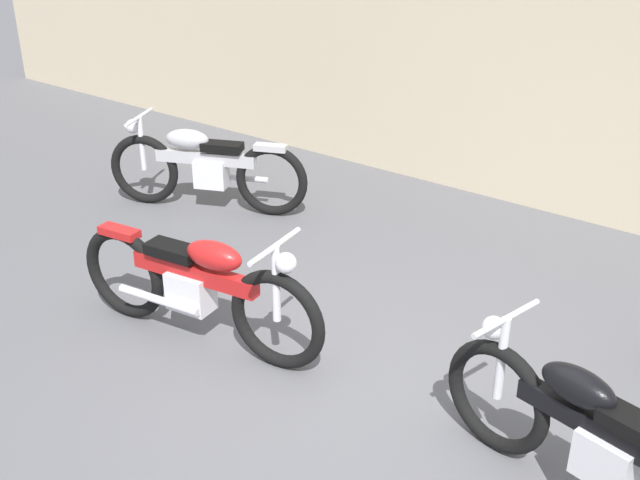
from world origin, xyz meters
name	(u,v)px	position (x,y,z in m)	size (l,w,h in m)	color
ground_plane	(349,404)	(0.00, 0.00, 0.00)	(40.00, 40.00, 0.00)	#56565B
building_wall	(598,60)	(0.00, 3.78, 1.49)	(18.00, 0.30, 2.97)	beige
motorcycle_red	(198,285)	(-1.26, -0.04, 0.44)	(2.03, 0.60, 0.91)	black
motorcycle_silver	(205,167)	(-2.92, 1.66, 0.44)	(1.87, 0.99, 0.90)	black
motorcycle_black	(598,442)	(1.48, 0.07, 0.42)	(1.93, 0.65, 0.88)	black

